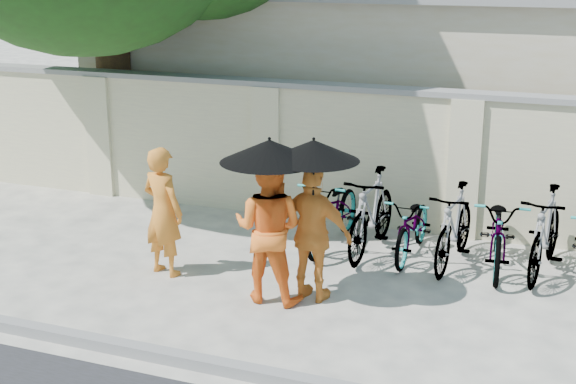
% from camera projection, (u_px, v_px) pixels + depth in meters
% --- Properties ---
extents(ground, '(80.00, 80.00, 0.00)m').
position_uv_depth(ground, '(246.00, 298.00, 9.46)').
color(ground, beige).
extents(kerb, '(40.00, 0.16, 0.12)m').
position_uv_depth(kerb, '(176.00, 358.00, 7.92)').
color(kerb, gray).
rests_on(kerb, ground).
extents(compound_wall, '(20.00, 0.30, 2.00)m').
position_uv_depth(compound_wall, '(397.00, 161.00, 11.69)').
color(compound_wall, beige).
rests_on(compound_wall, ground).
extents(building_behind, '(14.00, 6.00, 3.20)m').
position_uv_depth(building_behind, '(501.00, 86.00, 14.58)').
color(building_behind, '#BAB4A4').
rests_on(building_behind, ground).
extents(monk_left, '(0.68, 0.54, 1.65)m').
position_uv_depth(monk_left, '(163.00, 211.00, 9.97)').
color(monk_left, orange).
rests_on(monk_left, ground).
extents(monk_center, '(0.85, 0.66, 1.74)m').
position_uv_depth(monk_center, '(269.00, 229.00, 9.19)').
color(monk_center, orange).
rests_on(monk_center, ground).
extents(parasol_center, '(1.12, 1.12, 0.95)m').
position_uv_depth(parasol_center, '(269.00, 151.00, 8.84)').
color(parasol_center, black).
rests_on(parasol_center, ground).
extents(monk_right, '(0.99, 0.50, 1.62)m').
position_uv_depth(monk_right, '(313.00, 234.00, 9.20)').
color(monk_right, orange).
rests_on(monk_right, ground).
extents(parasol_right, '(1.03, 1.03, 1.02)m').
position_uv_depth(parasol_right, '(314.00, 150.00, 8.84)').
color(parasol_right, black).
rests_on(parasol_right, ground).
extents(bike_0, '(0.72, 1.91, 1.00)m').
position_uv_depth(bike_0, '(334.00, 212.00, 11.03)').
color(bike_0, '#9797A4').
rests_on(bike_0, ground).
extents(bike_1, '(0.60, 1.90, 1.13)m').
position_uv_depth(bike_1, '(372.00, 213.00, 10.75)').
color(bike_1, '#9797A4').
rests_on(bike_1, ground).
extents(bike_2, '(0.59, 1.65, 0.87)m').
position_uv_depth(bike_2, '(413.00, 226.00, 10.65)').
color(bike_2, '#9797A4').
rests_on(bike_2, ground).
extents(bike_3, '(0.64, 1.79, 1.05)m').
position_uv_depth(bike_3, '(454.00, 227.00, 10.32)').
color(bike_3, '#9797A4').
rests_on(bike_3, ground).
extents(bike_4, '(0.89, 1.96, 1.00)m').
position_uv_depth(bike_4, '(499.00, 231.00, 10.23)').
color(bike_4, '#9797A4').
rests_on(bike_4, ground).
extents(bike_5, '(0.73, 1.88, 1.10)m').
position_uv_depth(bike_5, '(545.00, 233.00, 10.02)').
color(bike_5, '#9797A4').
rests_on(bike_5, ground).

